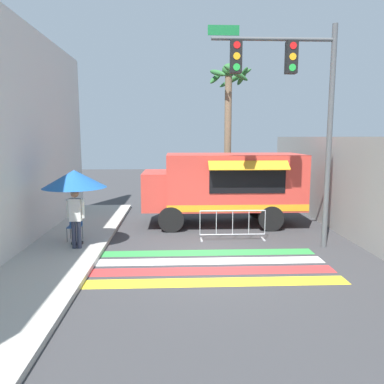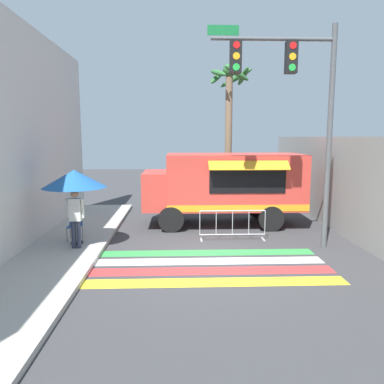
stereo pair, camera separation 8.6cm
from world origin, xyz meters
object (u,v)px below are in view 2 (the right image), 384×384
object	(u,v)px
traffic_signal_pole	(294,92)
palm_tree	(229,110)
patio_umbrella	(74,179)
folding_chair	(75,223)
vendor_person	(75,215)
barricade_front	(232,225)
food_truck	(222,183)

from	to	relation	value
traffic_signal_pole	palm_tree	bearing A→B (deg)	99.19
patio_umbrella	palm_tree	distance (m)	8.57
folding_chair	palm_tree	bearing A→B (deg)	37.44
vendor_person	barricade_front	xyz separation A→B (m)	(4.83, 1.17, -0.64)
traffic_signal_pole	folding_chair	world-z (taller)	traffic_signal_pole
food_truck	patio_umbrella	bearing A→B (deg)	-148.72
food_truck	folding_chair	distance (m)	5.66
traffic_signal_pole	patio_umbrella	size ratio (longest dim) A/B	2.89
traffic_signal_pole	palm_tree	world-z (taller)	palm_tree
traffic_signal_pole	vendor_person	bearing A→B (deg)	-178.05
vendor_person	palm_tree	xyz separation A→B (m)	(5.40, 6.53, 3.50)
vendor_person	patio_umbrella	bearing A→B (deg)	110.80
folding_chair	palm_tree	world-z (taller)	palm_tree
patio_umbrella	folding_chair	xyz separation A→B (m)	(-0.17, 0.50, -1.49)
traffic_signal_pole	patio_umbrella	xyz separation A→B (m)	(-6.53, 0.24, -2.56)
palm_tree	patio_umbrella	bearing A→B (deg)	-132.21
folding_chair	barricade_front	xyz separation A→B (m)	(5.11, 0.21, -0.15)
traffic_signal_pole	patio_umbrella	bearing A→B (deg)	177.90
folding_chair	palm_tree	distance (m)	8.90
patio_umbrella	palm_tree	world-z (taller)	palm_tree
folding_chair	traffic_signal_pole	bearing A→B (deg)	-13.31
patio_umbrella	traffic_signal_pole	bearing A→B (deg)	-2.10
traffic_signal_pole	vendor_person	distance (m)	7.35
barricade_front	palm_tree	size ratio (longest dim) A/B	0.33
food_truck	traffic_signal_pole	bearing A→B (deg)	-61.93
food_truck	palm_tree	xyz separation A→B (m)	(0.67, 3.14, 3.00)
food_truck	palm_tree	distance (m)	4.39
barricade_front	palm_tree	bearing A→B (deg)	83.93
patio_umbrella	folding_chair	world-z (taller)	patio_umbrella
patio_umbrella	folding_chair	distance (m)	1.58
patio_umbrella	vendor_person	world-z (taller)	patio_umbrella
patio_umbrella	barricade_front	xyz separation A→B (m)	(4.94, 0.71, -1.65)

